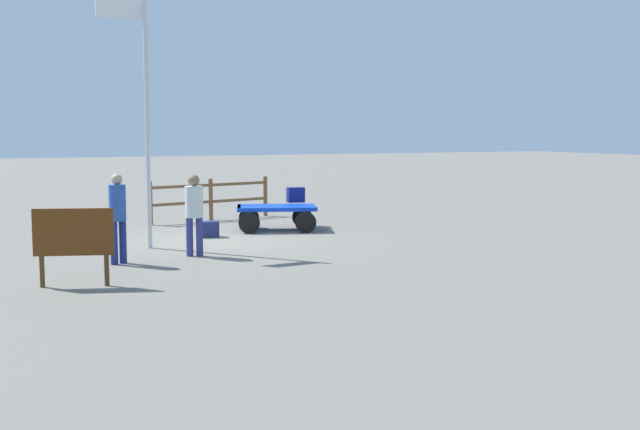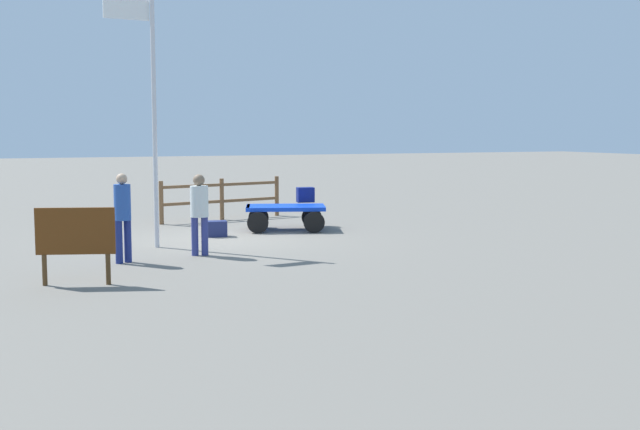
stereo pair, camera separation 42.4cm
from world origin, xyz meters
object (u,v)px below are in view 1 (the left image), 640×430
Objects in this scene: suitcase_maroon at (208,229)px; luggage_cart at (276,212)px; suitcase_tan at (296,195)px; worker_trailing at (118,213)px; worker_lead at (194,208)px; signboard at (73,236)px; flagpole at (142,100)px.

luggage_cart is at bearing -164.87° from suitcase_maroon.
suitcase_tan is 6.94m from worker_trailing.
signboard is (2.67, 2.27, -0.15)m from worker_lead.
luggage_cart is 2.04m from suitcase_maroon.
luggage_cart is 4.68× the size of suitcase_tan.
suitcase_tan is 5.53m from worker_lead.
luggage_cart is 7.93m from signboard.
suitcase_tan is 9.03m from signboard.
flagpole is 4.87m from signboard.
signboard reaches higher than suitcase_tan.
worker_lead is 0.31× the size of flagpole.
suitcase_maroon is (2.81, 1.23, -0.64)m from suitcase_tan.
suitcase_tan is at bearing -136.67° from signboard.
flagpole reaches higher than signboard.
worker_lead is (3.05, 3.22, 0.52)m from luggage_cart.
luggage_cart is 1.36× the size of worker_lead.
flagpole is (0.69, -1.50, 2.20)m from worker_lead.
suitcase_maroon is 0.31× the size of worker_trailing.
luggage_cart is 5.86m from worker_trailing.
luggage_cart is at bearing 39.37° from suitcase_tan.
suitcase_tan is 0.28× the size of worker_trailing.
luggage_cart is 4.46m from worker_lead.
suitcase_maroon is 4.12m from worker_trailing.
flagpole is at bearing -116.37° from worker_trailing.
flagpole is at bearing -117.71° from signboard.
signboard is (6.57, 6.20, 0.01)m from suitcase_tan.
suitcase_maroon is 6.26m from signboard.
luggage_cart is at bearing -142.59° from worker_trailing.
suitcase_tan is 3.13m from suitcase_maroon.
suitcase_tan is 0.29× the size of worker_lead.
suitcase_tan reaches higher than luggage_cart.
signboard is (1.98, 3.77, -2.35)m from flagpole.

